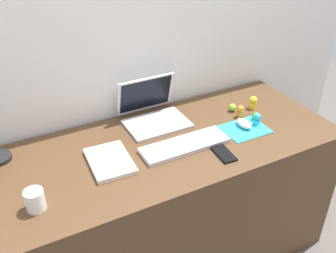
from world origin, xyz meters
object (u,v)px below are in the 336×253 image
object	(u,v)px
mouse	(244,124)
toy_figurine_green	(256,117)
coffee_mug	(35,200)
toy_figurine_cyan	(257,119)
notebook_pad	(110,161)
toy_figurine_yellow	(253,102)
laptop	(152,110)
toy_figurine_orange	(240,111)
cell_phone	(224,154)
keyboard	(185,145)
toy_figurine_lime	(232,107)

from	to	relation	value
mouse	toy_figurine_green	bearing A→B (deg)	15.02
coffee_mug	mouse	bearing A→B (deg)	5.69
toy_figurine_green	toy_figurine_cyan	size ratio (longest dim) A/B	0.66
notebook_pad	toy_figurine_yellow	size ratio (longest dim) A/B	3.49
laptop	toy_figurine_cyan	world-z (taller)	laptop
coffee_mug	toy_figurine_yellow	size ratio (longest dim) A/B	1.20
laptop	toy_figurine_cyan	distance (m)	0.52
coffee_mug	toy_figurine_orange	xyz separation A→B (m)	(1.05, 0.19, -0.01)
notebook_pad	toy_figurine_yellow	distance (m)	0.84
laptop	toy_figurine_cyan	xyz separation A→B (m)	(0.43, -0.29, -0.02)
mouse	cell_phone	distance (m)	0.26
keyboard	notebook_pad	bearing A→B (deg)	172.35
notebook_pad	toy_figurine_cyan	xyz separation A→B (m)	(0.74, -0.05, 0.02)
keyboard	notebook_pad	distance (m)	0.34
cell_phone	toy_figurine_lime	distance (m)	0.40
cell_phone	toy_figurine_orange	distance (m)	0.35
toy_figurine_green	toy_figurine_yellow	world-z (taller)	toy_figurine_yellow
toy_figurine_cyan	toy_figurine_green	bearing A→B (deg)	55.75
coffee_mug	toy_figurine_lime	size ratio (longest dim) A/B	1.99
laptop	notebook_pad	distance (m)	0.40
cell_phone	toy_figurine_orange	bearing A→B (deg)	46.18
notebook_pad	toy_figurine_orange	bearing A→B (deg)	7.79
keyboard	toy_figurine_orange	world-z (taller)	toy_figurine_orange
laptop	mouse	size ratio (longest dim) A/B	3.12
toy_figurine_green	toy_figurine_yellow	bearing A→B (deg)	58.96
cell_phone	toy_figurine_orange	size ratio (longest dim) A/B	1.99
laptop	keyboard	size ratio (longest dim) A/B	0.73
keyboard	mouse	distance (m)	0.34
coffee_mug	toy_figurine_green	xyz separation A→B (m)	(1.10, 0.13, -0.02)
toy_figurine_orange	toy_figurine_yellow	bearing A→B (deg)	20.19
toy_figurine_cyan	toy_figurine_lime	world-z (taller)	toy_figurine_cyan
laptop	coffee_mug	distance (m)	0.75
notebook_pad	cell_phone	bearing A→B (deg)	-17.55
laptop	keyboard	xyz separation A→B (m)	(0.03, -0.28, -0.04)
keyboard	notebook_pad	world-z (taller)	same
toy_figurine_lime	cell_phone	bearing A→B (deg)	-131.04
laptop	toy_figurine_lime	xyz separation A→B (m)	(0.41, -0.11, -0.03)
cell_phone	coffee_mug	bearing A→B (deg)	-178.76
toy_figurine_lime	toy_figurine_cyan	bearing A→B (deg)	-82.80
mouse	coffee_mug	size ratio (longest dim) A/B	1.17
keyboard	toy_figurine_lime	world-z (taller)	toy_figurine_lime
notebook_pad	coffee_mug	size ratio (longest dim) A/B	2.91
toy_figurine_orange	toy_figurine_lime	size ratio (longest dim) A/B	1.55
laptop	notebook_pad	world-z (taller)	laptop
keyboard	toy_figurine_cyan	bearing A→B (deg)	-0.13
keyboard	cell_phone	bearing A→B (deg)	-46.94
toy_figurine_green	coffee_mug	bearing A→B (deg)	-173.50
toy_figurine_cyan	toy_figurine_yellow	distance (m)	0.17
laptop	toy_figurine_green	distance (m)	0.52
mouse	toy_figurine_cyan	xyz separation A→B (m)	(0.07, -0.01, 0.01)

